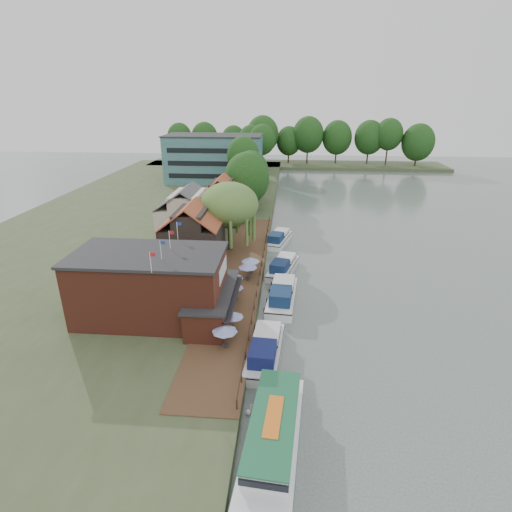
{
  "coord_description": "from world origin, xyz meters",
  "views": [
    {
      "loc": [
        -1.91,
        -37.35,
        23.19
      ],
      "look_at": [
        -6.0,
        12.0,
        3.0
      ],
      "focal_mm": 28.0,
      "sensor_mm": 36.0,
      "label": 1
    }
  ],
  "objects_px": {
    "willow": "(230,217)",
    "cruiser_0": "(265,347)",
    "umbrella_6": "(251,266)",
    "swan": "(248,412)",
    "umbrella_2": "(226,309)",
    "cottage_c": "(222,200)",
    "umbrella_4": "(235,283)",
    "cruiser_1": "(282,293)",
    "umbrella_0": "(225,337)",
    "umbrella_1": "(234,323)",
    "umbrella_5": "(248,272)",
    "cottage_a": "(192,234)",
    "cruiser_3": "(279,237)",
    "umbrella_3": "(235,293)",
    "cruiser_2": "(283,265)",
    "pub": "(169,286)",
    "hotel_block": "(214,158)",
    "cottage_b": "(188,213)",
    "tour_boat": "(272,439)"
  },
  "relations": [
    {
      "from": "umbrella_0",
      "to": "cruiser_2",
      "type": "distance_m",
      "value": 20.63
    },
    {
      "from": "umbrella_0",
      "to": "cruiser_3",
      "type": "bearing_deg",
      "value": 82.71
    },
    {
      "from": "umbrella_4",
      "to": "cottage_b",
      "type": "bearing_deg",
      "value": 118.0
    },
    {
      "from": "umbrella_2",
      "to": "hotel_block",
      "type": "bearing_deg",
      "value": 101.04
    },
    {
      "from": "umbrella_2",
      "to": "cruiser_3",
      "type": "height_order",
      "value": "umbrella_2"
    },
    {
      "from": "willow",
      "to": "tour_boat",
      "type": "relative_size",
      "value": 0.78
    },
    {
      "from": "swan",
      "to": "cruiser_1",
      "type": "bearing_deg",
      "value": 83.08
    },
    {
      "from": "umbrella_0",
      "to": "umbrella_1",
      "type": "xyz_separation_m",
      "value": [
        0.46,
        2.63,
        0.0
      ]
    },
    {
      "from": "cottage_a",
      "to": "umbrella_3",
      "type": "bearing_deg",
      "value": -57.21
    },
    {
      "from": "cottage_c",
      "to": "umbrella_6",
      "type": "xyz_separation_m",
      "value": [
        7.45,
        -22.76,
        -2.96
      ]
    },
    {
      "from": "umbrella_2",
      "to": "umbrella_3",
      "type": "bearing_deg",
      "value": 82.51
    },
    {
      "from": "umbrella_4",
      "to": "swan",
      "type": "xyz_separation_m",
      "value": [
        3.44,
        -18.38,
        -2.07
      ]
    },
    {
      "from": "umbrella_6",
      "to": "swan",
      "type": "bearing_deg",
      "value": -85.02
    },
    {
      "from": "cruiser_1",
      "to": "swan",
      "type": "distance_m",
      "value": 18.4
    },
    {
      "from": "pub",
      "to": "cottage_a",
      "type": "xyz_separation_m",
      "value": [
        -1.0,
        15.0,
        0.6
      ]
    },
    {
      "from": "umbrella_5",
      "to": "tour_boat",
      "type": "bearing_deg",
      "value": -80.52
    },
    {
      "from": "umbrella_2",
      "to": "umbrella_3",
      "type": "distance_m",
      "value": 3.83
    },
    {
      "from": "umbrella_3",
      "to": "cruiser_2",
      "type": "distance_m",
      "value": 12.31
    },
    {
      "from": "umbrella_6",
      "to": "swan",
      "type": "height_order",
      "value": "umbrella_6"
    },
    {
      "from": "pub",
      "to": "willow",
      "type": "relative_size",
      "value": 1.92
    },
    {
      "from": "umbrella_4",
      "to": "umbrella_5",
      "type": "relative_size",
      "value": 0.99
    },
    {
      "from": "pub",
      "to": "cruiser_0",
      "type": "distance_m",
      "value": 12.02
    },
    {
      "from": "hotel_block",
      "to": "umbrella_2",
      "type": "height_order",
      "value": "hotel_block"
    },
    {
      "from": "willow",
      "to": "cruiser_0",
      "type": "xyz_separation_m",
      "value": [
        6.86,
        -25.06,
        -4.97
      ]
    },
    {
      "from": "hotel_block",
      "to": "umbrella_5",
      "type": "height_order",
      "value": "hotel_block"
    },
    {
      "from": "cottage_c",
      "to": "umbrella_5",
      "type": "relative_size",
      "value": 3.54
    },
    {
      "from": "umbrella_4",
      "to": "cruiser_1",
      "type": "xyz_separation_m",
      "value": [
        5.65,
        -0.15,
        -0.98
      ]
    },
    {
      "from": "willow",
      "to": "umbrella_2",
      "type": "xyz_separation_m",
      "value": [
        2.4,
        -20.29,
        -3.93
      ]
    },
    {
      "from": "hotel_block",
      "to": "cottage_b",
      "type": "bearing_deg",
      "value": -85.03
    },
    {
      "from": "willow",
      "to": "umbrella_1",
      "type": "height_order",
      "value": "willow"
    },
    {
      "from": "willow",
      "to": "umbrella_4",
      "type": "distance_m",
      "value": 14.69
    },
    {
      "from": "cruiser_1",
      "to": "umbrella_6",
      "type": "bearing_deg",
      "value": 133.02
    },
    {
      "from": "umbrella_0",
      "to": "swan",
      "type": "xyz_separation_m",
      "value": [
        2.86,
        -6.92,
        -2.07
      ]
    },
    {
      "from": "cottage_c",
      "to": "umbrella_4",
      "type": "height_order",
      "value": "cottage_c"
    },
    {
      "from": "cottage_c",
      "to": "tour_boat",
      "type": "relative_size",
      "value": 0.64
    },
    {
      "from": "hotel_block",
      "to": "cruiser_2",
      "type": "height_order",
      "value": "hotel_block"
    },
    {
      "from": "umbrella_4",
      "to": "swan",
      "type": "bearing_deg",
      "value": -79.4
    },
    {
      "from": "willow",
      "to": "umbrella_5",
      "type": "bearing_deg",
      "value": -70.62
    },
    {
      "from": "umbrella_0",
      "to": "umbrella_3",
      "type": "xyz_separation_m",
      "value": [
        -0.24,
        8.89,
        0.0
      ]
    },
    {
      "from": "umbrella_4",
      "to": "cottage_c",
      "type": "bearing_deg",
      "value": 102.24
    },
    {
      "from": "umbrella_6",
      "to": "cruiser_0",
      "type": "distance_m",
      "value": 16.59
    },
    {
      "from": "umbrella_6",
      "to": "cruiser_1",
      "type": "distance_m",
      "value": 6.88
    },
    {
      "from": "pub",
      "to": "cruiser_1",
      "type": "xyz_separation_m",
      "value": [
        11.71,
        5.93,
        -3.34
      ]
    },
    {
      "from": "willow",
      "to": "umbrella_0",
      "type": "height_order",
      "value": "willow"
    },
    {
      "from": "umbrella_5",
      "to": "cottage_a",
      "type": "bearing_deg",
      "value": 145.3
    },
    {
      "from": "umbrella_0",
      "to": "umbrella_1",
      "type": "height_order",
      "value": "same"
    },
    {
      "from": "umbrella_4",
      "to": "pub",
      "type": "bearing_deg",
      "value": -134.9
    },
    {
      "from": "willow",
      "to": "cruiser_0",
      "type": "distance_m",
      "value": 26.45
    },
    {
      "from": "umbrella_6",
      "to": "swan",
      "type": "relative_size",
      "value": 5.48
    },
    {
      "from": "cottage_b",
      "to": "umbrella_4",
      "type": "distance_m",
      "value": 21.63
    }
  ]
}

